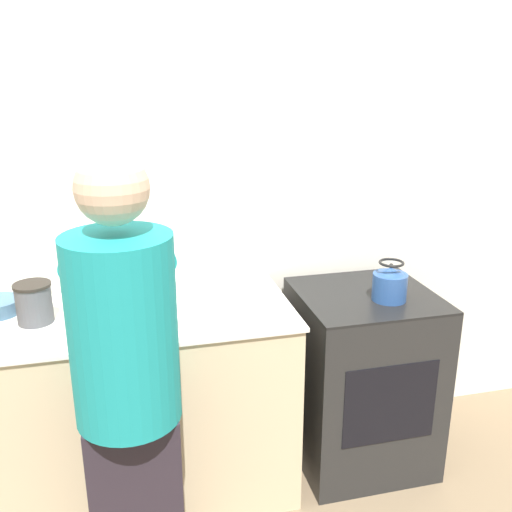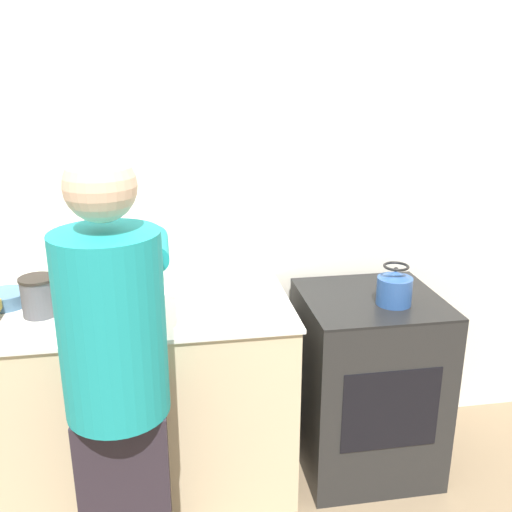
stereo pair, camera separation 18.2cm
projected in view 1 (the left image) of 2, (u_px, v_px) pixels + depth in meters
name	position (u px, v px, depth m)	size (l,w,h in m)	color
wall_back	(189.00, 204.00, 2.76)	(8.00, 0.05, 2.60)	silver
counter	(127.00, 407.00, 2.59)	(1.50, 0.65, 0.92)	#C6B28E
oven	(361.00, 378.00, 2.85)	(0.64, 0.62, 0.90)	black
person	(127.00, 379.00, 1.94)	(0.40, 0.64, 1.69)	#282029
cutting_board	(117.00, 311.00, 2.46)	(0.37, 0.21, 0.02)	silver
knife	(103.00, 308.00, 2.47)	(0.23, 0.09, 0.01)	silver
kettle	(390.00, 284.00, 2.61)	(0.16, 0.16, 0.19)	#284C8C
bowl_mixing	(185.00, 286.00, 2.65)	(0.13, 0.13, 0.08)	silver
canister_jar	(34.00, 303.00, 2.35)	(0.15, 0.15, 0.17)	#4C4C51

